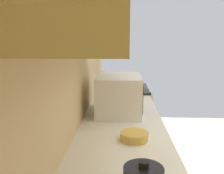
# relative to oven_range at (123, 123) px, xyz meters

# --- Properties ---
(wall_back) EXTENTS (3.81, 0.12, 2.59)m
(wall_back) POSITION_rel_oven_range_xyz_m (-1.30, 0.38, 0.83)
(wall_back) COLOR #E5BC7A
(wall_back) RESTS_ON ground_plane
(oven_range) EXTENTS (0.67, 0.64, 1.07)m
(oven_range) POSITION_rel_oven_range_xyz_m (0.00, 0.00, 0.00)
(oven_range) COLOR #B7BABF
(oven_range) RESTS_ON ground_plane
(microwave) EXTENTS (0.49, 0.36, 0.31)m
(microwave) POSITION_rel_oven_range_xyz_m (-0.96, 0.04, 0.59)
(microwave) COLOR white
(microwave) RESTS_ON counter_run
(bowl) EXTENTS (0.17, 0.17, 0.05)m
(bowl) POSITION_rel_oven_range_xyz_m (-1.52, -0.06, 0.46)
(bowl) COLOR gold
(bowl) RESTS_ON counter_run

